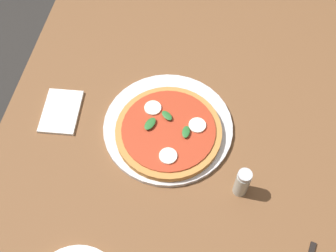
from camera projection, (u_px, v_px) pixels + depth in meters
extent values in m
plane|color=#2D2B28|center=(178.00, 216.00, 1.67)|extent=(6.00, 6.00, 0.00)
cube|color=brown|center=(184.00, 123.00, 1.07)|extent=(1.20, 0.90, 0.04)
cube|color=brown|center=(110.00, 48.00, 1.67)|extent=(0.07, 0.07, 0.68)
cube|color=brown|center=(297.00, 73.00, 1.61)|extent=(0.07, 0.07, 0.68)
cylinder|color=silver|center=(168.00, 127.00, 1.03)|extent=(0.32, 0.32, 0.01)
cylinder|color=#C6843F|center=(169.00, 132.00, 1.00)|extent=(0.26, 0.26, 0.02)
cylinder|color=#B7381E|center=(169.00, 129.00, 1.00)|extent=(0.22, 0.22, 0.00)
cylinder|color=white|center=(168.00, 156.00, 0.95)|extent=(0.04, 0.04, 0.00)
cylinder|color=white|center=(197.00, 125.00, 1.00)|extent=(0.04, 0.04, 0.00)
cylinder|color=white|center=(153.00, 108.00, 1.02)|extent=(0.04, 0.04, 0.00)
ellipsoid|color=#286B2D|center=(150.00, 124.00, 0.99)|extent=(0.04, 0.03, 0.00)
ellipsoid|color=#286B2D|center=(167.00, 115.00, 1.01)|extent=(0.03, 0.04, 0.00)
ellipsoid|color=#286B2D|center=(186.00, 132.00, 0.98)|extent=(0.03, 0.02, 0.00)
cube|color=white|center=(61.00, 111.00, 1.06)|extent=(0.14, 0.10, 0.01)
cylinder|color=#B2B7AD|center=(242.00, 184.00, 0.92)|extent=(0.03, 0.03, 0.07)
cylinder|color=silver|center=(245.00, 175.00, 0.88)|extent=(0.03, 0.03, 0.01)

